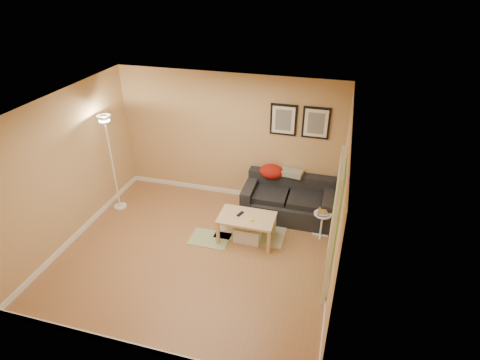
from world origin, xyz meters
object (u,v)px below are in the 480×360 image
at_px(coffee_table, 247,228).
at_px(storage_bin, 248,233).
at_px(sofa, 288,199).
at_px(book_stack, 323,212).
at_px(side_table, 321,225).
at_px(floor_lamp, 113,166).

distance_m(coffee_table, storage_bin, 0.10).
bearing_deg(sofa, coffee_table, -121.19).
bearing_deg(storage_bin, book_stack, 20.34).
xyz_separation_m(coffee_table, side_table, (1.27, 0.46, -0.00)).
bearing_deg(coffee_table, book_stack, 14.87).
relative_size(sofa, storage_bin, 3.60).
height_order(coffee_table, floor_lamp, floor_lamp).
xyz_separation_m(sofa, floor_lamp, (-3.32, -0.63, 0.56)).
height_order(sofa, side_table, sofa).
relative_size(storage_bin, book_stack, 2.23).
xyz_separation_m(side_table, book_stack, (-0.01, -0.00, 0.28)).
xyz_separation_m(sofa, side_table, (0.70, -0.49, -0.13)).
height_order(sofa, floor_lamp, floor_lamp).
distance_m(sofa, side_table, 0.86).
xyz_separation_m(sofa, storage_bin, (-0.55, -0.96, -0.23)).
bearing_deg(coffee_table, floor_lamp, 168.36).
xyz_separation_m(storage_bin, floor_lamp, (-2.78, 0.33, 0.79)).
xyz_separation_m(book_stack, floor_lamp, (-4.01, -0.13, 0.42)).
xyz_separation_m(storage_bin, book_stack, (1.24, 0.46, 0.37)).
relative_size(sofa, side_table, 3.51).
relative_size(sofa, book_stack, 8.03).
bearing_deg(book_stack, side_table, 22.51).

